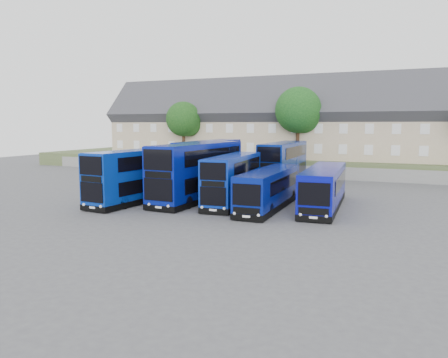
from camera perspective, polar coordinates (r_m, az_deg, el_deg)
ground at (r=33.12m, az=-4.71°, el=-4.23°), size 120.00×120.00×0.00m
retaining_wall at (r=55.11m, az=7.12°, el=1.09°), size 70.00×0.40×1.50m
earth_bank at (r=64.70m, az=9.62°, el=2.16°), size 80.00×20.00×2.00m
terrace_row at (r=59.35m, az=14.47°, el=7.00°), size 66.00×10.40×11.20m
dd_front_left at (r=37.55m, az=-11.04°, el=0.32°), size 3.46×11.15×4.36m
dd_front_mid at (r=37.70m, az=-3.43°, el=0.86°), size 3.27×12.36×4.88m
dd_front_right at (r=35.87m, az=1.16°, el=-0.18°), size 3.24×10.16×3.97m
dd_rear_left at (r=47.16m, az=-1.99°, el=2.04°), size 2.76×11.90×4.72m
dd_rear_right at (r=47.43m, az=7.76°, el=1.91°), size 2.89×11.53×4.56m
coach_east_a at (r=34.27m, az=5.92°, el=-1.36°), size 2.59×11.06×3.01m
coach_east_b at (r=34.96m, az=12.92°, el=-1.20°), size 3.25×11.74×3.17m
tree_west at (r=61.14m, az=-5.16°, el=7.62°), size 4.80×4.80×7.65m
tree_mid at (r=55.81m, az=9.84°, el=8.64°), size 5.76×5.76×9.18m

